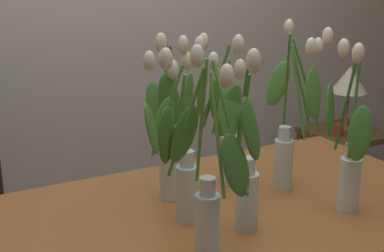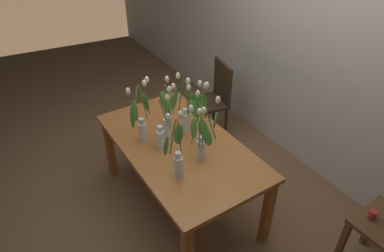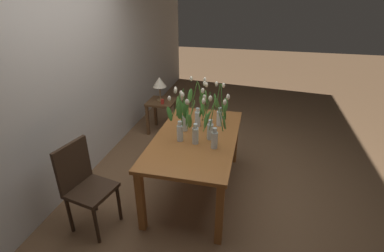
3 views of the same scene
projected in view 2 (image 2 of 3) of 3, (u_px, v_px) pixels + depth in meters
name	position (u px, v px, depth m)	size (l,w,h in m)	color
ground_plane	(181.00, 203.00, 3.33)	(18.00, 18.00, 0.00)	brown
room_wall_rear	(314.00, 40.00, 3.23)	(9.00, 0.10, 2.70)	beige
dining_table	(180.00, 152.00, 2.96)	(1.60, 0.90, 0.74)	#A3602D
tulip_vase_0	(187.00, 109.00, 2.93)	(0.17, 0.26, 0.57)	silver
tulip_vase_1	(202.00, 137.00, 2.58)	(0.19, 0.25, 0.59)	silver
tulip_vase_2	(163.00, 129.00, 2.76)	(0.11, 0.16, 0.58)	silver
tulip_vase_3	(168.00, 117.00, 2.93)	(0.18, 0.13, 0.53)	silver
tulip_vase_4	(202.00, 121.00, 2.81)	(0.16, 0.18, 0.55)	silver
tulip_vase_5	(141.00, 118.00, 2.81)	(0.25, 0.25, 0.58)	silver
tulip_vase_6	(177.00, 156.00, 2.49)	(0.14, 0.19, 0.56)	silver
dining_chair	(214.00, 96.00, 4.00)	(0.47, 0.47, 0.93)	#382619
pillar_candle	(372.00, 215.00, 2.47)	(0.06, 0.06, 0.07)	#B72D23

